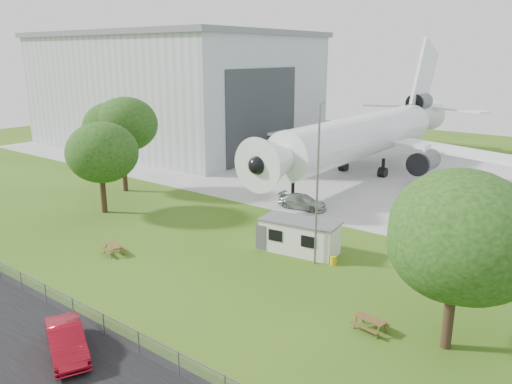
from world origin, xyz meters
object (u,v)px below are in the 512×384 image
Objects in this scene: picnic_west at (114,254)px; picnic_east at (369,330)px; airliner at (368,133)px; site_cabin at (300,236)px; car_centre_sedan at (67,341)px; hangar at (175,89)px.

picnic_west and picnic_east have the same top height.
picnic_west is at bearing -166.58° from picnic_east.
site_cabin is at bearing -74.25° from airliner.
picnic_west is 13.78m from car_centre_sedan.
picnic_east is 16.55m from car_centre_sedan.
site_cabin is 19.43m from car_centre_sedan.
airliner is 9.76× the size of car_centre_sedan.
airliner is at bearing 32.00° from car_centre_sedan.
site_cabin is 1.41× the size of car_centre_sedan.
picnic_east is (17.58, -35.82, -5.27)m from airliner.
airliner is 29.77m from site_cabin.
picnic_east is (9.57, -7.42, -1.31)m from site_cabin.
picnic_east is at bearing -19.19° from car_centre_sedan.
picnic_west is (32.63, -37.89, -9.41)m from hangar.
picnic_east is 0.37× the size of car_centre_sedan.
picnic_east is at bearing -33.88° from hangar.
car_centre_sedan is at bearing -48.67° from hangar.
car_centre_sedan is at bearing -95.57° from site_cabin.
car_centre_sedan is at bearing -125.74° from picnic_east.
hangar reaches higher than picnic_west.
airliner is 40.25m from picnic_east.
site_cabin reaches higher than picnic_east.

